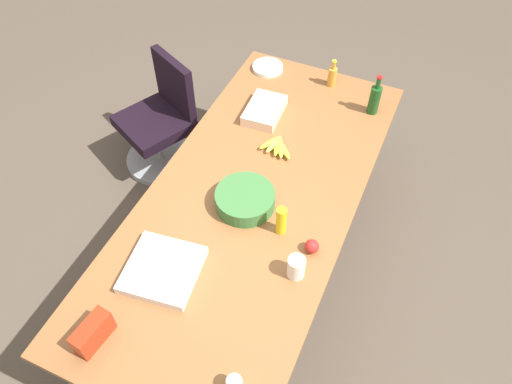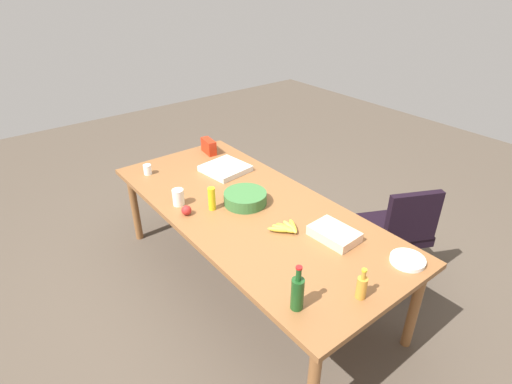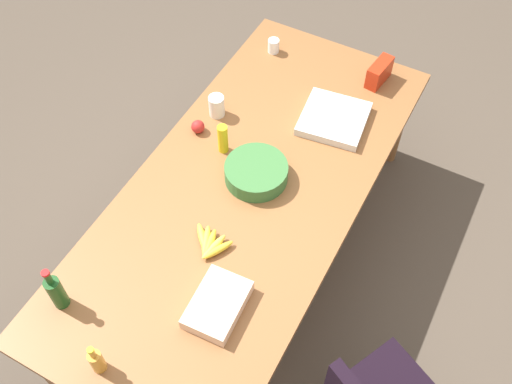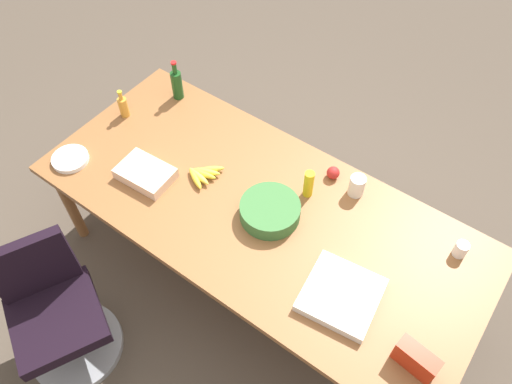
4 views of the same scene
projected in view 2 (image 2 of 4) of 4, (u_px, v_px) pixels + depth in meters
name	position (u px, v px, depth m)	size (l,w,h in m)	color
ground_plane	(251.00, 282.00, 3.51)	(10.00, 10.00, 0.00)	#4F4438
conference_table	(251.00, 214.00, 3.17)	(2.59, 1.15, 0.75)	brown
office_chair	(395.00, 239.00, 3.47)	(0.64, 0.64, 0.89)	gray
mayo_jar	(178.00, 197.00, 3.15)	(0.09, 0.09, 0.13)	white
salad_bowl	(245.00, 198.00, 3.18)	(0.34, 0.34, 0.09)	#386D35
pizza_box	(225.00, 168.00, 3.69)	(0.36, 0.36, 0.05)	silver
wine_bottle	(297.00, 292.00, 2.18)	(0.08, 0.08, 0.29)	#1A491B
chip_bag_red	(209.00, 146.00, 4.02)	(0.20, 0.08, 0.14)	red
mustard_bottle	(212.00, 199.00, 3.08)	(0.06, 0.06, 0.18)	yellow
paper_plate_stack	(408.00, 260.00, 2.57)	(0.22, 0.22, 0.03)	white
dressing_bottle	(362.00, 287.00, 2.27)	(0.07, 0.07, 0.20)	gold
banana_bunch	(286.00, 228.00, 2.86)	(0.19, 0.23, 0.04)	yellow
paper_cup	(148.00, 170.00, 3.62)	(0.07, 0.07, 0.09)	white
apple_red	(186.00, 210.00, 3.04)	(0.08, 0.08, 0.08)	#AF2421
sheet_cake	(334.00, 234.00, 2.78)	(0.32, 0.22, 0.07)	beige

